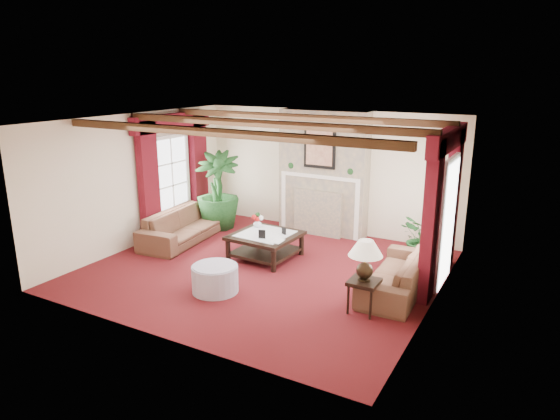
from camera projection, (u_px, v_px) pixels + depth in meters
The scene contains 23 objects.
floor at pixel (264, 269), 9.11m from camera, with size 6.00×6.00×0.00m, color #4F0E0E.
ceiling at pixel (263, 120), 8.38m from camera, with size 6.00×6.00×0.00m, color white.
back_wall at pixel (327, 171), 11.06m from camera, with size 6.00×0.02×2.70m, color beige.
left_wall at pixel (137, 180), 10.15m from camera, with size 0.02×5.50×2.70m, color beige.
right_wall at pixel (438, 222), 7.34m from camera, with size 0.02×5.50×2.70m, color beige.
ceiling_beams at pixel (263, 124), 8.40m from camera, with size 6.00×3.00×0.12m, color #341E10, non-canonical shape.
fireplace at pixel (325, 110), 10.53m from camera, with size 2.00×0.52×2.70m, color tan, non-canonical shape.
french_door_left at pixel (169, 137), 10.77m from camera, with size 0.10×1.10×2.16m, color white, non-canonical shape.
french_door_right at pixel (454, 159), 7.99m from camera, with size 0.10×1.10×2.16m, color white, non-canonical shape.
curtains_left at pixel (172, 117), 10.60m from camera, with size 0.20×2.40×2.55m, color #43090F, non-canonical shape.
curtains_right at pixel (449, 133), 7.93m from camera, with size 0.20×2.40×2.55m, color #43090F, non-canonical shape.
sofa_left at pixel (184, 221), 10.57m from camera, with size 0.88×2.29×0.87m, color black.
sofa_right at pixel (398, 267), 8.13m from camera, with size 0.67×2.11×0.82m, color black.
potted_palm at pixel (218, 207), 11.42m from camera, with size 1.64×2.01×0.99m, color black.
small_plant at pixel (422, 245), 9.35m from camera, with size 1.22×1.21×0.71m, color black.
coffee_table at pixel (265, 246), 9.63m from camera, with size 1.18×1.18×0.48m, color black, non-canonical shape.
side_table at pixel (363, 296), 7.44m from camera, with size 0.44×0.44×0.51m, color black, non-canonical shape.
ottoman at pixel (215, 279), 8.15m from camera, with size 0.76×0.76×0.44m, color #ABA4BA.
table_lamp at pixel (365, 260), 7.29m from camera, with size 0.50×0.50×0.64m, color black, non-canonical shape.
flower_vase at pixel (257, 223), 9.95m from camera, with size 0.20×0.21×0.17m, color silver.
book at pixel (272, 234), 9.12m from camera, with size 0.20×0.03×0.28m, color black.
photo_frame_a at pixel (262, 234), 9.26m from camera, with size 0.13×0.02×0.17m, color black, non-canonical shape.
photo_frame_b at pixel (284, 231), 9.50m from camera, with size 0.11×0.02×0.14m, color black, non-canonical shape.
Camera 1 is at (4.38, -7.27, 3.50)m, focal length 32.00 mm.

